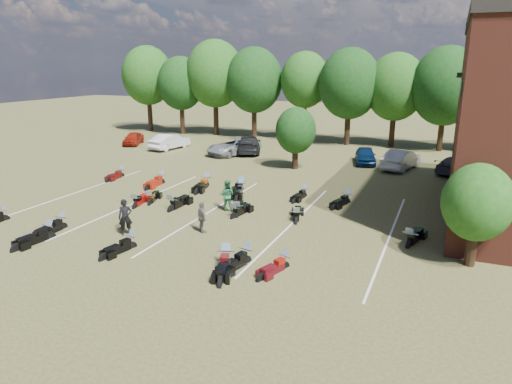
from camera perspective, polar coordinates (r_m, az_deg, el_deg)
The scene contains 37 objects.
ground at distance 22.36m, azimuth -2.83°, elevation -5.67°, with size 160.00×160.00×0.00m, color brown.
car_0 at distance 49.52m, azimuth -15.09°, elevation 6.48°, with size 1.52×3.78×1.29m, color maroon.
car_1 at distance 46.10m, azimuth -10.74°, elevation 6.24°, with size 1.60×4.60×1.52m, color silver.
car_2 at distance 42.50m, azimuth -2.84°, elevation 5.69°, with size 2.49×5.41×1.50m, color gray.
car_3 at distance 43.41m, azimuth -0.92°, elevation 5.97°, with size 2.21×5.44×1.58m, color black.
car_4 at distance 39.68m, azimuth 13.52°, elevation 4.47°, with size 1.63×4.05×1.38m, color navy.
car_5 at distance 38.26m, azimuth 17.68°, elevation 3.89°, with size 1.66×4.77×1.57m, color #9FA09B.
car_6 at distance 38.30m, azimuth 24.03°, elevation 3.06°, with size 2.13×4.62×1.28m, color #550A04.
car_7 at distance 38.23m, azimuth 23.75°, elevation 3.08°, with size 1.82×4.48×1.30m, color #323337.
person_black at distance 23.24m, azimuth -16.02°, elevation -3.06°, with size 0.66×0.43×1.82m, color black.
person_green at distance 26.10m, azimuth -3.65°, elevation -0.42°, with size 0.88×0.68×1.80m, color #25653A.
person_grey at distance 22.81m, azimuth -6.77°, elevation -3.16°, with size 0.94×0.39×1.61m, color #615C53.
motorcycle_0 at distance 28.16m, azimuth -28.91°, elevation -3.12°, with size 0.66×2.09×1.16m, color black, non-canonical shape.
motorcycle_1 at distance 24.34m, azimuth -24.43°, elevation -5.31°, with size 0.75×2.36×1.32m, color black, non-canonical shape.
motorcycle_2 at distance 25.47m, azimuth -23.03°, elevation -4.24°, with size 0.71×2.23×1.24m, color black, non-canonical shape.
motorcycle_3 at distance 21.83m, azimuth -15.31°, elevation -6.79°, with size 0.67×2.11×1.18m, color black, non-canonical shape.
motorcycle_4 at distance 19.59m, azimuth -1.28°, elevation -8.86°, with size 0.72×2.27×1.27m, color black, non-canonical shape.
motorcycle_5 at distance 19.39m, azimuth -3.78°, elevation -9.16°, with size 0.76×2.40×1.34m, color black, non-canonical shape.
motorcycle_6 at distance 19.15m, azimuth 3.55°, elevation -9.49°, with size 0.64×2.01×1.12m, color #460A0F, non-canonical shape.
motorcycle_7 at distance 27.72m, azimuth -14.84°, elevation -1.91°, with size 0.70×2.20×1.23m, color #950D0A, non-canonical shape.
motorcycle_8 at distance 28.17m, azimuth -13.10°, elevation -1.50°, with size 0.69×2.16×1.20m, color black, non-canonical shape.
motorcycle_9 at distance 26.69m, azimuth -10.49°, elevation -2.32°, with size 0.79×2.47×1.38m, color black, non-canonical shape.
motorcycle_10 at distance 25.33m, azimuth -2.38°, elevation -3.05°, with size 0.71×2.22×1.24m, color black, non-canonical shape.
motorcycle_11 at distance 25.09m, azimuth -2.75°, elevation -3.24°, with size 0.68×2.14×1.19m, color black, non-canonical shape.
motorcycle_12 at distance 24.39m, azimuth 5.04°, elevation -3.86°, with size 0.72×2.26×1.26m, color black, non-canonical shape.
motorcycle_13 at distance 22.41m, azimuth 18.57°, elevation -6.46°, with size 0.74×2.33×1.30m, color black, non-canonical shape.
motorcycle_14 at distance 35.49m, azimuth -16.45°, elevation 1.81°, with size 0.67×2.10×1.17m, color #400909, non-canonical shape.
motorcycle_15 at distance 32.81m, azimuth -11.72°, elevation 1.02°, with size 0.76×2.40×1.34m, color maroon, non-canonical shape.
motorcycle_16 at distance 30.39m, azimuth -1.90°, elevation 0.17°, with size 0.79×2.47×1.38m, color black, non-canonical shape.
motorcycle_17 at distance 31.47m, azimuth -6.21°, elevation 0.63°, with size 0.80×2.52×1.41m, color black, non-canonical shape.
motorcycle_18 at distance 29.81m, azimuth -1.90°, elevation -0.14°, with size 0.77×2.41×1.35m, color black, non-canonical shape.
motorcycle_19 at distance 29.10m, azimuth 6.04°, elevation -0.62°, with size 0.65×2.04×1.13m, color black, non-canonical shape.
motorcycle_20 at distance 28.17m, azimuth 11.29°, elevation -1.40°, with size 0.69×2.17×1.21m, color black, non-canonical shape.
tree_line at distance 48.80m, azimuth 11.34°, elevation 13.29°, with size 56.00×6.00×9.79m.
young_tree_near_building at distance 20.47m, azimuth 25.95°, elevation -1.19°, with size 2.80×2.80×4.16m.
young_tree_midfield at distance 36.32m, azimuth 4.99°, elevation 7.68°, with size 3.20×3.20×4.70m.
parking_lines at distance 26.17m, azimuth -5.89°, elevation -2.48°, with size 20.10×14.00×0.01m.
Camera 1 is at (9.15, -18.70, 8.16)m, focal length 32.00 mm.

